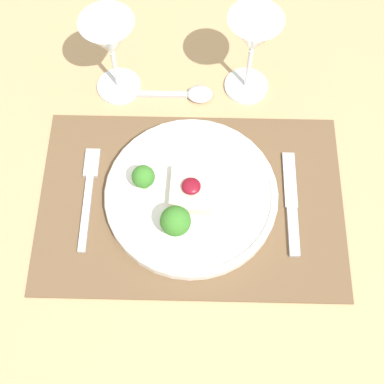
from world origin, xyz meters
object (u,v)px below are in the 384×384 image
object	(u,v)px
fork	(89,191)
knife	(292,210)
dinner_plate	(190,195)
wine_glass_near	(253,39)
wine_glass_far	(110,42)
spoon	(187,94)

from	to	relation	value
fork	knife	distance (m)	0.33
dinner_plate	wine_glass_near	world-z (taller)	wine_glass_near
wine_glass_near	wine_glass_far	size ratio (longest dim) A/B	1.04
fork	wine_glass_near	distance (m)	0.36
spoon	wine_glass_far	world-z (taller)	wine_glass_far
dinner_plate	fork	distance (m)	0.16
knife	spoon	world-z (taller)	spoon
fork	spoon	distance (m)	0.25
fork	wine_glass_near	size ratio (longest dim) A/B	1.07
fork	wine_glass_far	bearing A→B (deg)	80.20
dinner_plate	spoon	distance (m)	0.20
knife	wine_glass_near	bearing A→B (deg)	104.32
fork	spoon	bearing A→B (deg)	50.18
spoon	wine_glass_near	world-z (taller)	wine_glass_near
knife	wine_glass_near	xyz separation A→B (m)	(-0.07, 0.24, 0.12)
dinner_plate	fork	world-z (taller)	dinner_plate
fork	wine_glass_near	bearing A→B (deg)	38.50
dinner_plate	fork	xyz separation A→B (m)	(-0.16, 0.01, -0.01)
knife	dinner_plate	bearing A→B (deg)	172.80
fork	knife	xyz separation A→B (m)	(0.32, -0.03, -0.00)
dinner_plate	fork	size ratio (longest dim) A/B	1.53
knife	spoon	xyz separation A→B (m)	(-0.17, 0.22, -0.00)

